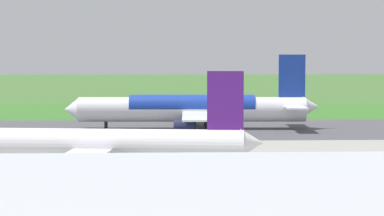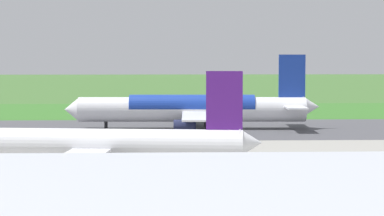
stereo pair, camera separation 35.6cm
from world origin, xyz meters
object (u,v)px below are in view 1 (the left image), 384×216
Objects in this scene: airliner_main at (194,109)px; airliner_parked_mid at (92,144)px; no_stopping_sign at (125,110)px; traffic_cone_orange at (97,113)px.

airliner_main reaches higher than airliner_parked_mid.
airliner_parked_mid is at bearing 73.63° from airliner_main.
airliner_main reaches higher than no_stopping_sign.
airliner_main is 98.31× the size of traffic_cone_orange.
no_stopping_sign is (16.24, -33.94, -2.99)m from airliner_main.
no_stopping_sign is (0.09, -88.92, -2.38)m from airliner_parked_mid.
no_stopping_sign is 10.48m from traffic_cone_orange.
airliner_main is 57.31m from airliner_parked_mid.
airliner_parked_mid is 85.40× the size of traffic_cone_orange.
airliner_parked_mid is at bearing 90.06° from no_stopping_sign.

